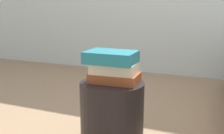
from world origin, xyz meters
TOP-DOWN VIEW (x-y plane):
  - side_table at (0.00, 0.00)m, footprint 0.36×0.36m
  - book_rust at (0.01, 0.01)m, footprint 0.27×0.18m
  - book_cream at (0.01, 0.01)m, footprint 0.25×0.18m
  - book_teal at (-0.01, -0.00)m, footprint 0.27×0.19m

SIDE VIEW (x-z plane):
  - side_table at x=0.00m, z-range 0.00..0.42m
  - book_rust at x=0.01m, z-range 0.42..0.48m
  - book_cream at x=0.01m, z-range 0.48..0.53m
  - book_teal at x=-0.01m, z-range 0.53..0.60m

